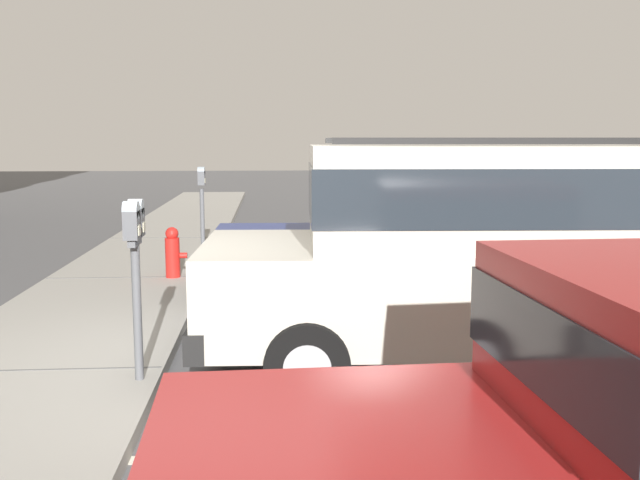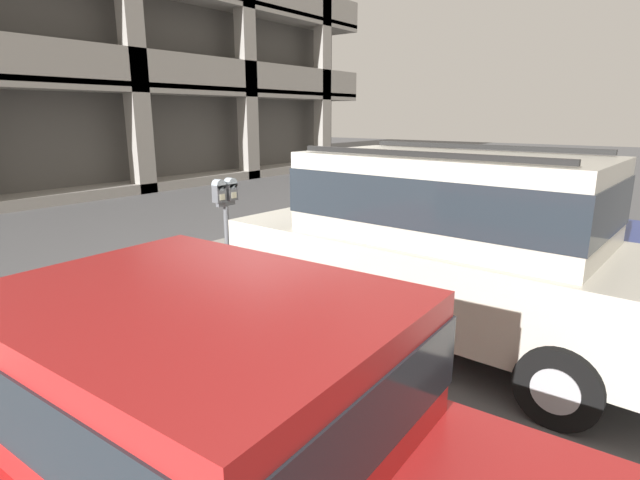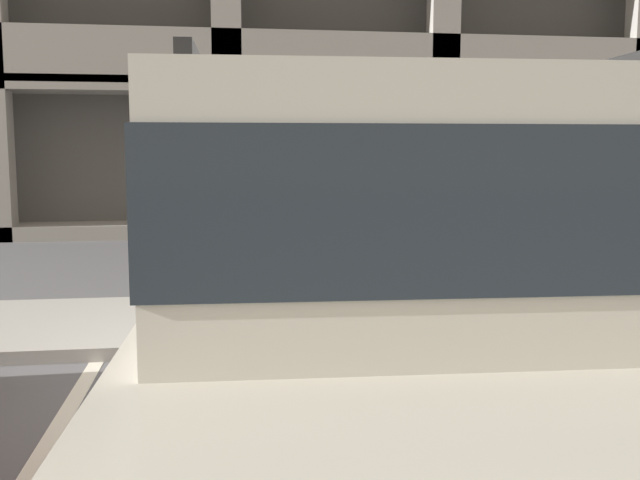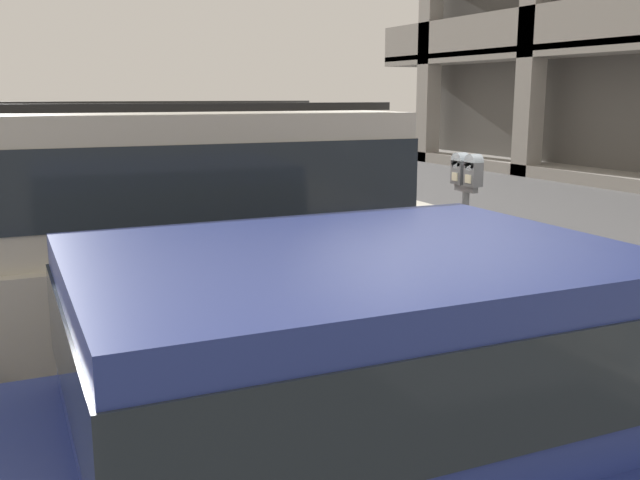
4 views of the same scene
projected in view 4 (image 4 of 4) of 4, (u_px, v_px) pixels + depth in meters
name	position (u px, v px, depth m)	size (l,w,h in m)	color
ground_plane	(448.00, 335.00, 6.44)	(80.00, 80.00, 0.10)	#565659
sidewalk	(558.00, 305.00, 6.97)	(40.00, 2.20, 0.12)	#9E9B93
parking_stall_lines	(407.00, 430.00, 4.50)	(12.17, 4.80, 0.01)	silver
silver_suv	(177.00, 239.00, 4.99)	(2.15, 4.85, 2.03)	beige
red_sedan	(97.00, 208.00, 8.06)	(1.96, 4.54, 1.54)	red
dark_hatchback	(393.00, 423.00, 2.79)	(1.93, 4.53, 1.54)	navy
parking_meter_near	(466.00, 193.00, 6.59)	(0.35, 0.12, 1.44)	#595B60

